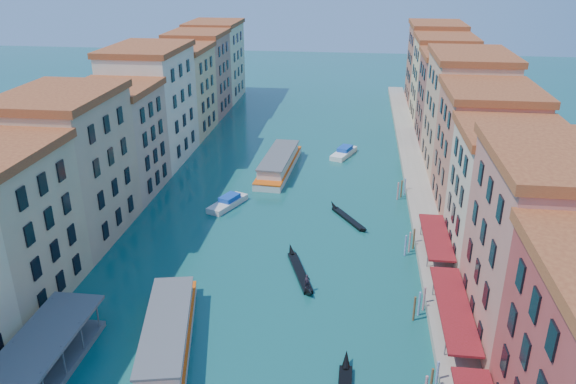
{
  "coord_description": "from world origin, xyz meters",
  "views": [
    {
      "loc": [
        11.49,
        -25.77,
        35.89
      ],
      "look_at": [
        3.11,
        40.65,
        7.39
      ],
      "focal_mm": 35.0,
      "sensor_mm": 36.0,
      "label": 1
    }
  ],
  "objects_px": {
    "vaporetto_stop": "(41,364)",
    "gondola_fore": "(300,271)",
    "vaporetto_near": "(167,335)",
    "vaporetto_far": "(279,163)"
  },
  "relations": [
    {
      "from": "gondola_fore",
      "to": "vaporetto_far",
      "type": "bearing_deg",
      "value": 83.27
    },
    {
      "from": "vaporetto_stop",
      "to": "vaporetto_near",
      "type": "bearing_deg",
      "value": 29.63
    },
    {
      "from": "vaporetto_near",
      "to": "gondola_fore",
      "type": "relative_size",
      "value": 1.72
    },
    {
      "from": "vaporetto_stop",
      "to": "gondola_fore",
      "type": "height_order",
      "value": "vaporetto_stop"
    },
    {
      "from": "gondola_fore",
      "to": "vaporetto_near",
      "type": "bearing_deg",
      "value": -146.29
    },
    {
      "from": "vaporetto_stop",
      "to": "vaporetto_near",
      "type": "distance_m",
      "value": 11.51
    },
    {
      "from": "vaporetto_far",
      "to": "gondola_fore",
      "type": "relative_size",
      "value": 1.8
    },
    {
      "from": "vaporetto_near",
      "to": "vaporetto_far",
      "type": "height_order",
      "value": "vaporetto_far"
    },
    {
      "from": "vaporetto_far",
      "to": "vaporetto_near",
      "type": "bearing_deg",
      "value": -91.15
    },
    {
      "from": "vaporetto_near",
      "to": "vaporetto_far",
      "type": "bearing_deg",
      "value": 73.05
    }
  ]
}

